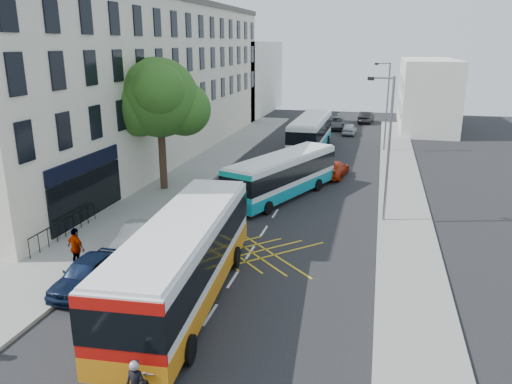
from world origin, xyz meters
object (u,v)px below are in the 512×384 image
Objects in this scene: street_tree at (159,99)px; bus_near at (184,259)px; bus_mid at (282,175)px; distant_car_silver at (349,129)px; parked_car_blue at (88,273)px; parked_car_silver at (136,237)px; pedestrian_far at (76,248)px; distant_car_dark at (366,117)px; bus_far at (311,133)px; lamp_near at (387,142)px; lamp_far at (386,102)px; red_hatchback at (333,169)px; distant_car_grey at (335,123)px.

bus_near is at bearing -63.00° from street_tree.
bus_mid is 25.31m from distant_car_silver.
bus_mid is 15.46m from parked_car_blue.
bus_near is 2.98× the size of parked_car_blue.
parked_car_silver is (0.00, 4.33, -0.07)m from parked_car_blue.
street_tree is 13.86m from pedestrian_far.
distant_car_silver is 9.22m from distant_car_dark.
bus_mid is 14.73m from pedestrian_far.
bus_far is at bearing 82.55° from distant_car_dark.
lamp_far is at bearing 90.00° from lamp_near.
red_hatchback is 0.86× the size of distant_car_grey.
parked_car_blue reaches higher than red_hatchback.
lamp_far reaches higher than distant_car_grey.
lamp_far is 0.70× the size of bus_far.
distant_car_silver is (8.10, 35.30, 0.01)m from parked_car_silver.
parked_car_blue is at bearing -104.34° from distant_car_grey.
lamp_far is 7.43m from bus_far.
street_tree reaches higher than distant_car_silver.
bus_near reaches higher than red_hatchback.
red_hatchback is 18.97m from distant_car_silver.
street_tree reaches higher than bus_far.
pedestrian_far is at bearing -106.49° from distant_car_grey.
pedestrian_far is at bearing -102.11° from bus_far.
bus_far is (8.00, 15.77, -4.61)m from street_tree.
street_tree reaches higher than red_hatchback.
bus_near is 1.06× the size of bus_far.
parked_car_silver is at bearing 90.87° from parked_car_blue.
distant_car_dark is at bearing -85.71° from red_hatchback.
bus_near is 2.82× the size of red_hatchback.
parked_car_silver is at bearing 130.81° from bus_near.
distant_car_grey is 42.26m from pedestrian_far.
distant_car_silver is at bearing -82.50° from red_hatchback.
lamp_near is 2.13× the size of parked_car_silver.
lamp_near reaches higher than bus_near.
parked_car_silver is (-4.25, 4.24, -1.15)m from bus_near.
parked_car_silver is (-5.37, -10.15, -0.89)m from bus_mid.
parked_car_silver is (-5.09, -25.59, -1.06)m from bus_far.
bus_mid is at bearing -88.24° from bus_far.
red_hatchback is at bearing 87.32° from bus_mid.
pedestrian_far is (-1.40, -2.93, 0.47)m from parked_car_silver.
distant_car_dark is at bearing -98.76° from distant_car_silver.
red_hatchback is at bearing 91.07° from distant_car_silver.
bus_near is 6.47× the size of pedestrian_far.
lamp_near is 1.86× the size of red_hatchback.
bus_mid is (1.12, 14.38, -0.26)m from bus_near.
bus_mid reaches higher than distant_car_silver.
bus_near is 1.17× the size of bus_mid.
distant_car_grey is 1.14× the size of distant_car_dark.
bus_far is at bearing -101.14° from distant_car_grey.
parked_car_silver is at bearing -105.25° from distant_car_grey.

